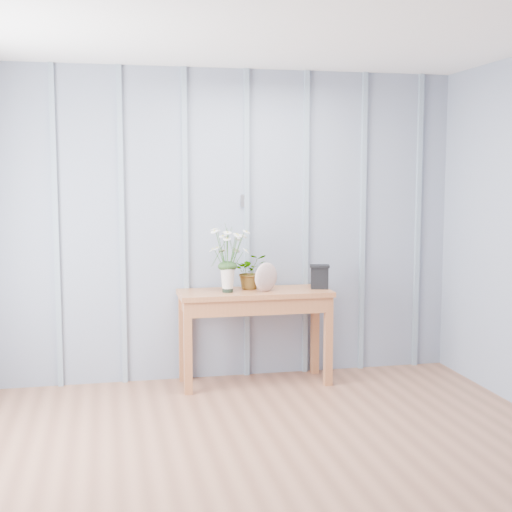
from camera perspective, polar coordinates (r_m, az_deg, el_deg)
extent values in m
plane|color=brown|center=(3.92, 2.31, -18.52)|extent=(4.50, 4.50, 0.00)
cube|color=gray|center=(5.77, -3.21, 2.44)|extent=(4.00, 0.01, 2.50)
cube|color=white|center=(3.65, 2.50, 19.75)|extent=(4.00, 4.50, 0.01)
cube|color=#B6B6BB|center=(5.78, -1.08, 4.44)|extent=(0.03, 0.01, 0.10)
cube|color=gray|center=(5.70, -15.71, 2.16)|extent=(0.04, 0.03, 2.50)
cube|color=gray|center=(5.69, -10.68, 2.28)|extent=(0.04, 0.03, 2.50)
cube|color=gray|center=(5.72, -5.67, 2.39)|extent=(0.04, 0.03, 2.50)
cube|color=gray|center=(5.80, -0.75, 2.47)|extent=(0.04, 0.03, 2.50)
cube|color=gray|center=(5.92, 4.00, 2.54)|extent=(0.04, 0.03, 2.50)
cube|color=gray|center=(6.08, 8.54, 2.59)|extent=(0.04, 0.03, 2.50)
cube|color=gray|center=(6.27, 12.82, 2.62)|extent=(0.04, 0.03, 2.50)
cube|color=#985832|center=(5.63, -0.11, -2.98)|extent=(1.20, 0.45, 0.04)
cube|color=#985832|center=(5.65, -0.11, -3.78)|extent=(1.13, 0.42, 0.12)
cube|color=#985832|center=(5.45, -5.47, -7.37)|extent=(0.06, 0.06, 0.71)
cube|color=#985832|center=(5.68, 5.80, -6.79)|extent=(0.06, 0.06, 0.71)
cube|color=#985832|center=(5.79, -5.89, -6.52)|extent=(0.06, 0.06, 0.71)
cube|color=#985832|center=(6.01, 4.74, -6.03)|extent=(0.06, 0.06, 0.71)
cylinder|color=black|center=(5.55, -2.28, -2.64)|extent=(0.08, 0.08, 0.05)
cone|color=silver|center=(5.54, -2.29, -1.82)|extent=(0.12, 0.12, 0.20)
ellipsoid|color=#1C3817|center=(5.52, -2.29, -0.82)|extent=(0.15, 0.13, 0.08)
imported|color=#1C3817|center=(5.69, -0.45, -1.24)|extent=(0.27, 0.24, 0.28)
ellipsoid|color=#8B5057|center=(5.55, 0.81, -1.71)|extent=(0.23, 0.17, 0.23)
cube|color=black|center=(5.74, 5.11, -1.76)|extent=(0.16, 0.14, 0.17)
cube|color=black|center=(5.72, 5.12, -0.82)|extent=(0.18, 0.16, 0.02)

